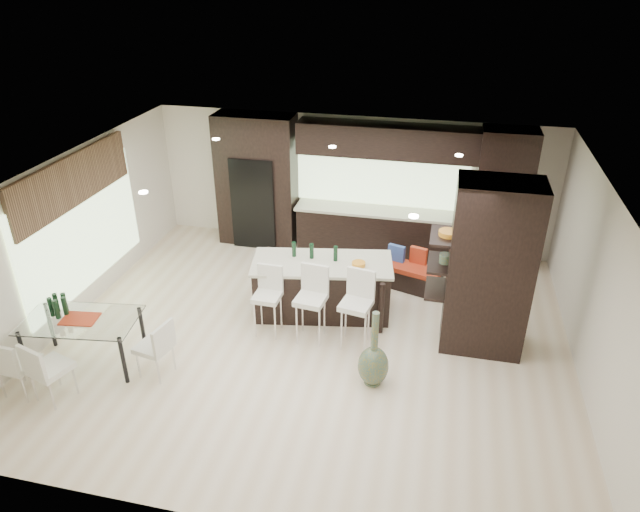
% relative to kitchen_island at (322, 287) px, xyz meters
% --- Properties ---
extents(ground, '(8.00, 8.00, 0.00)m').
position_rel_kitchen_island_xyz_m(ground, '(-0.00, -0.76, -0.48)').
color(ground, beige).
rests_on(ground, ground).
extents(back_wall, '(8.00, 0.02, 2.70)m').
position_rel_kitchen_island_xyz_m(back_wall, '(-0.00, 2.74, 0.87)').
color(back_wall, silver).
rests_on(back_wall, ground).
extents(left_wall, '(0.02, 7.00, 2.70)m').
position_rel_kitchen_island_xyz_m(left_wall, '(-4.00, -0.76, 0.87)').
color(left_wall, silver).
rests_on(left_wall, ground).
extents(right_wall, '(0.02, 7.00, 2.70)m').
position_rel_kitchen_island_xyz_m(right_wall, '(4.00, -0.76, 0.87)').
color(right_wall, silver).
rests_on(right_wall, ground).
extents(ceiling, '(8.00, 7.00, 0.02)m').
position_rel_kitchen_island_xyz_m(ceiling, '(-0.00, -0.76, 2.22)').
color(ceiling, white).
rests_on(ceiling, ground).
extents(window_left, '(0.04, 3.20, 1.90)m').
position_rel_kitchen_island_xyz_m(window_left, '(-3.96, -0.56, 0.87)').
color(window_left, '#B2D199').
rests_on(window_left, left_wall).
extents(window_back, '(3.40, 0.04, 1.20)m').
position_rel_kitchen_island_xyz_m(window_back, '(0.60, 2.70, 1.07)').
color(window_back, '#B2D199').
rests_on(window_back, back_wall).
extents(stone_accent, '(0.08, 3.00, 0.80)m').
position_rel_kitchen_island_xyz_m(stone_accent, '(-3.93, -0.56, 1.77)').
color(stone_accent, brown).
rests_on(stone_accent, left_wall).
extents(ceiling_spots, '(4.00, 3.00, 0.02)m').
position_rel_kitchen_island_xyz_m(ceiling_spots, '(-0.00, -0.51, 2.20)').
color(ceiling_spots, white).
rests_on(ceiling_spots, ceiling).
extents(back_cabinetry, '(6.80, 0.68, 2.70)m').
position_rel_kitchen_island_xyz_m(back_cabinetry, '(0.50, 2.41, 0.87)').
color(back_cabinetry, black).
rests_on(back_cabinetry, ground).
extents(refrigerator, '(0.90, 0.68, 1.90)m').
position_rel_kitchen_island_xyz_m(refrigerator, '(-1.90, 2.36, 0.47)').
color(refrigerator, black).
rests_on(refrigerator, ground).
extents(partition_column, '(1.20, 0.80, 2.70)m').
position_rel_kitchen_island_xyz_m(partition_column, '(2.60, -0.36, 0.87)').
color(partition_column, black).
rests_on(partition_column, ground).
extents(kitchen_island, '(2.44, 1.38, 0.96)m').
position_rel_kitchen_island_xyz_m(kitchen_island, '(0.00, 0.00, 0.00)').
color(kitchen_island, black).
rests_on(kitchen_island, ground).
extents(stool_left, '(0.42, 0.42, 0.93)m').
position_rel_kitchen_island_xyz_m(stool_left, '(-0.71, -0.80, -0.01)').
color(stool_left, white).
rests_on(stool_left, ground).
extents(stool_mid, '(0.49, 0.49, 1.01)m').
position_rel_kitchen_island_xyz_m(stool_mid, '(0.00, -0.82, 0.02)').
color(stool_mid, white).
rests_on(stool_mid, ground).
extents(stool_right, '(0.52, 0.52, 1.01)m').
position_rel_kitchen_island_xyz_m(stool_right, '(0.71, -0.82, 0.03)').
color(stool_right, white).
rests_on(stool_right, ground).
extents(bench, '(1.23, 0.78, 0.44)m').
position_rel_kitchen_island_xyz_m(bench, '(1.37, 1.13, -0.26)').
color(bench, black).
rests_on(bench, ground).
extents(floor_vase, '(0.53, 0.53, 1.19)m').
position_rel_kitchen_island_xyz_m(floor_vase, '(1.11, -1.65, 0.12)').
color(floor_vase, '#49593F').
rests_on(floor_vase, ground).
extents(dining_table, '(1.73, 1.12, 0.78)m').
position_rel_kitchen_island_xyz_m(dining_table, '(-3.09, -2.14, -0.09)').
color(dining_table, white).
rests_on(dining_table, ground).
extents(chair_near, '(0.59, 0.59, 0.88)m').
position_rel_kitchen_island_xyz_m(chair_near, '(-3.09, -2.92, -0.04)').
color(chair_near, white).
rests_on(chair_near, ground).
extents(chair_far, '(0.49, 0.49, 0.86)m').
position_rel_kitchen_island_xyz_m(chair_far, '(-3.60, -2.91, -0.05)').
color(chair_far, white).
rests_on(chair_far, ground).
extents(chair_end, '(0.53, 0.53, 0.83)m').
position_rel_kitchen_island_xyz_m(chair_end, '(-1.98, -2.14, -0.06)').
color(chair_end, white).
rests_on(chair_end, ground).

